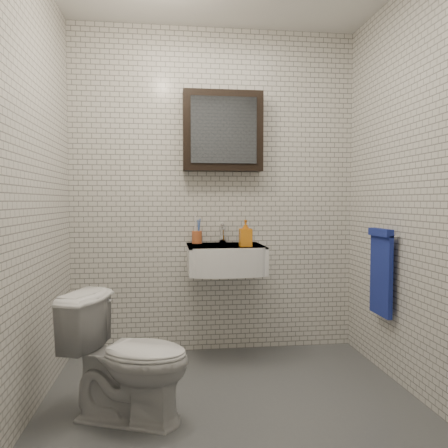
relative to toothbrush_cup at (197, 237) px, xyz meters
name	(u,v)px	position (x,y,z in m)	size (l,w,h in m)	color
ground	(234,408)	(0.15, -0.93, -0.90)	(2.20, 2.00, 0.01)	#505459
room_shell	(234,147)	(0.15, -0.93, 0.56)	(2.22, 2.02, 2.51)	silver
washbasin	(226,259)	(0.20, -0.20, -0.15)	(0.55, 0.50, 0.20)	white
faucet	(223,234)	(0.20, 0.00, 0.02)	(0.06, 0.20, 0.15)	silver
mirror_cabinet	(223,131)	(0.20, 0.00, 0.80)	(0.60, 0.15, 0.60)	black
towel_rail	(381,268)	(1.19, -0.58, -0.18)	(0.09, 0.30, 0.58)	silver
toothbrush_cup	(197,237)	(0.00, 0.00, 0.00)	(0.09, 0.09, 0.21)	#BB592E
soap_bottle	(246,233)	(0.33, -0.28, 0.04)	(0.09, 0.09, 0.19)	orange
toilet	(129,357)	(-0.43, -0.98, -0.56)	(0.38, 0.66, 0.68)	silver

